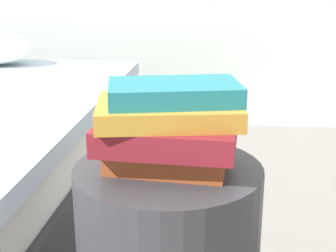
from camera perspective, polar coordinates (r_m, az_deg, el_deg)
The scene contains 4 objects.
book_rust at distance 1.04m, azimuth 0.22°, elevation -3.36°, with size 0.24×0.15×0.05m, color #994723.
book_maroon at distance 1.01m, azimuth -0.29°, elevation -0.89°, with size 0.28×0.20×0.05m, color maroon.
book_ochre at distance 1.00m, azimuth -0.00°, elevation 1.67°, with size 0.28×0.20×0.04m, color #B7842D.
book_teal at distance 1.00m, azimuth 0.69°, elevation 3.91°, with size 0.26×0.15×0.04m, color #1E727F.
Camera 1 is at (0.06, -0.96, 0.91)m, focal length 53.27 mm.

